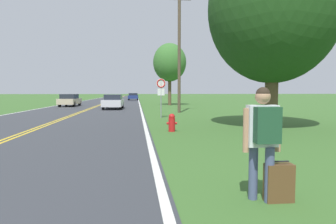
% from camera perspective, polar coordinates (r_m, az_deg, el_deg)
% --- Properties ---
extents(hitchhiker_person, '(0.59, 0.42, 1.75)m').
position_cam_1_polar(hitchhiker_person, '(4.73, 17.67, -3.68)').
color(hitchhiker_person, '#475175').
rests_on(hitchhiker_person, ground).
extents(suitcase, '(0.43, 0.20, 0.63)m').
position_cam_1_polar(suitcase, '(4.98, 20.36, -12.52)').
color(suitcase, brown).
rests_on(suitcase, ground).
extents(fire_hydrant, '(0.44, 0.28, 0.76)m').
position_cam_1_polar(fire_hydrant, '(12.56, 0.73, -2.00)').
color(fire_hydrant, red).
rests_on(fire_hydrant, ground).
extents(traffic_sign, '(0.60, 0.10, 2.50)m').
position_cam_1_polar(traffic_sign, '(19.07, -1.34, 4.53)').
color(traffic_sign, gray).
rests_on(traffic_sign, ground).
extents(utility_pole_midground, '(1.80, 0.24, 9.44)m').
position_cam_1_polar(utility_pole_midground, '(24.01, 2.15, 11.58)').
color(utility_pole_midground, brown).
rests_on(utility_pole_midground, ground).
extents(tree_left_verge, '(4.04, 4.04, 7.55)m').
position_cam_1_polar(tree_left_verge, '(36.97, 0.32, 9.39)').
color(tree_left_verge, brown).
rests_on(tree_left_verge, ground).
extents(tree_behind_sign, '(5.91, 5.91, 8.86)m').
position_cam_1_polar(tree_behind_sign, '(15.11, 19.44, 18.13)').
color(tree_behind_sign, brown).
rests_on(tree_behind_sign, ground).
extents(car_silver_sedan_nearest, '(1.86, 4.57, 1.39)m').
position_cam_1_polar(car_silver_sedan_nearest, '(29.32, -10.38, 2.00)').
color(car_silver_sedan_nearest, black).
rests_on(car_silver_sedan_nearest, ground).
extents(car_champagne_sedan_approaching, '(1.88, 4.51, 1.39)m').
position_cam_1_polar(car_champagne_sedan_approaching, '(35.63, -18.21, 2.19)').
color(car_champagne_sedan_approaching, black).
rests_on(car_champagne_sedan_approaching, ground).
extents(car_dark_blue_sedan_mid_near, '(2.00, 4.01, 1.36)m').
position_cam_1_polar(car_dark_blue_sedan_mid_near, '(58.72, -6.64, 2.98)').
color(car_dark_blue_sedan_mid_near, black).
rests_on(car_dark_blue_sedan_mid_near, ground).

